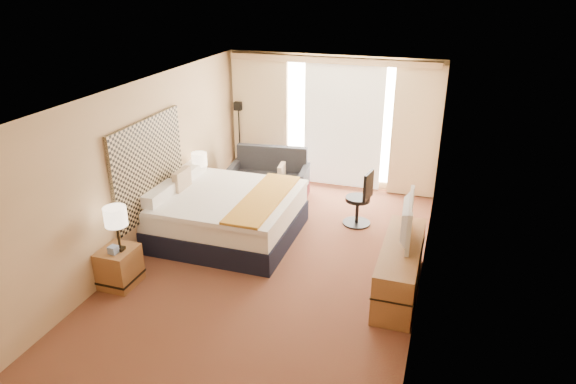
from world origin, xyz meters
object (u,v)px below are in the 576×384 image
(loveseat, at_px, (269,181))
(desk_chair, at_px, (361,201))
(nightstand_right, at_px, (202,197))
(floor_lamp, at_px, (239,124))
(media_dresser, at_px, (400,268))
(lamp_right, at_px, (199,160))
(television, at_px, (402,219))
(bed, at_px, (226,214))
(lamp_left, at_px, (116,217))
(nightstand_left, at_px, (119,267))

(loveseat, relative_size, desk_chair, 1.60)
(nightstand_right, height_order, floor_lamp, floor_lamp)
(media_dresser, xyz_separation_m, floor_lamp, (-3.73, 3.30, 0.79))
(floor_lamp, relative_size, lamp_right, 2.86)
(floor_lamp, bearing_deg, television, -40.12)
(nightstand_right, distance_m, bed, 1.09)
(nightstand_right, xyz_separation_m, media_dresser, (3.70, -1.45, 0.07))
(media_dresser, height_order, loveseat, loveseat)
(floor_lamp, bearing_deg, media_dresser, -41.50)
(lamp_left, height_order, television, television)
(lamp_right, bearing_deg, desk_chair, 6.90)
(desk_chair, bearing_deg, lamp_right, -163.05)
(bed, bearing_deg, media_dresser, -14.08)
(media_dresser, bearing_deg, lamp_right, 158.35)
(nightstand_left, height_order, television, television)
(loveseat, bearing_deg, lamp_left, -110.50)
(bed, height_order, television, television)
(bed, distance_m, floor_lamp, 2.81)
(nightstand_left, bearing_deg, media_dresser, 15.84)
(floor_lamp, height_order, lamp_right, floor_lamp)
(desk_chair, bearing_deg, media_dresser, -54.06)
(lamp_right, bearing_deg, television, -19.19)
(desk_chair, bearing_deg, bed, -141.51)
(floor_lamp, height_order, television, floor_lamp)
(nightstand_left, relative_size, television, 0.54)
(lamp_right, height_order, television, television)
(nightstand_left, relative_size, lamp_right, 0.98)
(media_dresser, relative_size, television, 1.77)
(desk_chair, height_order, television, television)
(desk_chair, relative_size, television, 0.97)
(bed, height_order, floor_lamp, floor_lamp)
(floor_lamp, xyz_separation_m, lamp_right, (0.02, -1.83, -0.15))
(media_dresser, distance_m, bed, 2.98)
(loveseat, bearing_deg, nightstand_left, -111.35)
(media_dresser, xyz_separation_m, loveseat, (-2.78, 2.49, -0.04))
(nightstand_left, bearing_deg, lamp_left, 1.53)
(nightstand_right, distance_m, floor_lamp, 2.04)
(loveseat, bearing_deg, nightstand_right, -138.17)
(loveseat, xyz_separation_m, television, (2.73, -2.30, 0.69))
(media_dresser, bearing_deg, nightstand_left, -164.16)
(lamp_left, bearing_deg, lamp_right, 91.51)
(bed, xyz_separation_m, loveseat, (0.11, 1.77, -0.09))
(media_dresser, bearing_deg, television, 104.09)
(nightstand_right, distance_m, desk_chair, 2.85)
(nightstand_left, distance_m, loveseat, 3.66)
(lamp_right, xyz_separation_m, television, (3.66, -1.27, 0.01))
(nightstand_right, height_order, bed, bed)
(nightstand_left, height_order, media_dresser, media_dresser)
(lamp_right, relative_size, television, 0.55)
(nightstand_right, xyz_separation_m, loveseat, (0.92, 1.04, 0.03))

